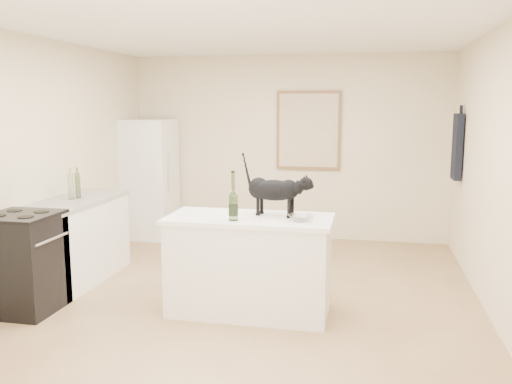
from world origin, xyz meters
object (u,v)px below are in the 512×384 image
Objects in this scene: black_cat at (274,193)px; wine_bottle at (233,199)px; glass_bowl at (301,218)px; stove at (23,264)px; fridge at (149,179)px.

black_cat is 1.57× the size of wine_bottle.
wine_bottle is at bearing -171.19° from glass_bowl.
black_cat is at bearing 12.27° from stove.
stove is 0.53× the size of fridge.
black_cat is (2.26, 0.49, 0.66)m from stove.
glass_bowl is (0.58, 0.09, -0.16)m from wine_bottle.
stove is at bearing -156.50° from black_cat.
glass_bowl is at bearing 8.81° from wine_bottle.
black_cat reaches higher than glass_bowl.
wine_bottle is 0.61m from glass_bowl.
glass_bowl is at bearing 7.00° from stove.
fridge is at bearing 133.76° from glass_bowl.
fridge is at bearing 90.00° from stove.
wine_bottle is (1.95, 0.22, 0.64)m from stove.
stove is 2.40m from black_cat.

